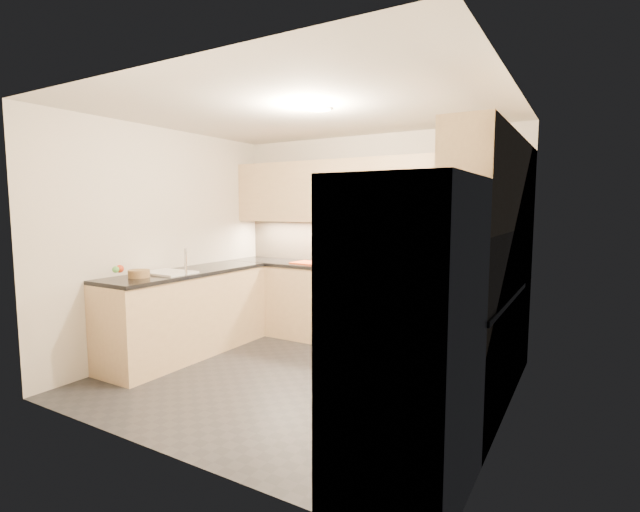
{
  "coord_description": "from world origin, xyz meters",
  "views": [
    {
      "loc": [
        2.32,
        -3.59,
        1.63
      ],
      "look_at": [
        0.0,
        0.35,
        1.15
      ],
      "focal_mm": 26.0,
      "sensor_mm": 36.0,
      "label": 1
    }
  ],
  "objects_px": {
    "gas_range": "(360,307)",
    "utensil_bowl": "(490,269)",
    "refrigerator": "(406,338)",
    "cutting_board": "(310,263)",
    "microwave": "(365,201)",
    "fruit_basket": "(139,274)"
  },
  "relations": [
    {
      "from": "microwave",
      "to": "utensil_bowl",
      "type": "xyz_separation_m",
      "value": [
        1.48,
        -0.24,
        -0.67
      ]
    },
    {
      "from": "utensil_bowl",
      "to": "cutting_board",
      "type": "bearing_deg",
      "value": 177.56
    },
    {
      "from": "cutting_board",
      "to": "fruit_basket",
      "type": "height_order",
      "value": "fruit_basket"
    },
    {
      "from": "utensil_bowl",
      "to": "fruit_basket",
      "type": "bearing_deg",
      "value": -149.8
    },
    {
      "from": "gas_range",
      "to": "microwave",
      "type": "xyz_separation_m",
      "value": [
        0.0,
        0.12,
        1.24
      ]
    },
    {
      "from": "gas_range",
      "to": "fruit_basket",
      "type": "bearing_deg",
      "value": -129.32
    },
    {
      "from": "microwave",
      "to": "utensil_bowl",
      "type": "relative_size",
      "value": 2.51
    },
    {
      "from": "refrigerator",
      "to": "cutting_board",
      "type": "distance_m",
      "value": 3.2
    },
    {
      "from": "utensil_bowl",
      "to": "refrigerator",
      "type": "bearing_deg",
      "value": -90.62
    },
    {
      "from": "utensil_bowl",
      "to": "cutting_board",
      "type": "xyz_separation_m",
      "value": [
        -2.14,
        0.09,
        -0.08
      ]
    },
    {
      "from": "utensil_bowl",
      "to": "fruit_basket",
      "type": "distance_m",
      "value": 3.48
    },
    {
      "from": "refrigerator",
      "to": "cutting_board",
      "type": "relative_size",
      "value": 4.06
    },
    {
      "from": "refrigerator",
      "to": "utensil_bowl",
      "type": "xyz_separation_m",
      "value": [
        0.03,
        2.31,
        0.13
      ]
    },
    {
      "from": "refrigerator",
      "to": "utensil_bowl",
      "type": "distance_m",
      "value": 2.31
    },
    {
      "from": "microwave",
      "to": "cutting_board",
      "type": "distance_m",
      "value": 1.02
    },
    {
      "from": "refrigerator",
      "to": "fruit_basket",
      "type": "relative_size",
      "value": 8.7
    },
    {
      "from": "refrigerator",
      "to": "utensil_bowl",
      "type": "height_order",
      "value": "refrigerator"
    },
    {
      "from": "gas_range",
      "to": "utensil_bowl",
      "type": "relative_size",
      "value": 3.0
    },
    {
      "from": "refrigerator",
      "to": "cutting_board",
      "type": "xyz_separation_m",
      "value": [
        -2.12,
        2.4,
        0.05
      ]
    },
    {
      "from": "refrigerator",
      "to": "fruit_basket",
      "type": "height_order",
      "value": "refrigerator"
    },
    {
      "from": "fruit_basket",
      "to": "cutting_board",
      "type": "bearing_deg",
      "value": 64.9
    },
    {
      "from": "gas_range",
      "to": "refrigerator",
      "type": "bearing_deg",
      "value": -59.12
    }
  ]
}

